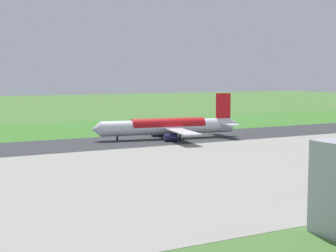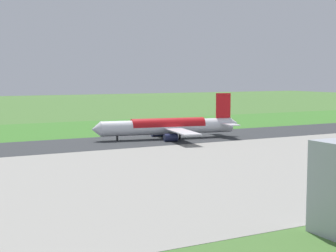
{
  "view_description": "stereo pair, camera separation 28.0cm",
  "coord_description": "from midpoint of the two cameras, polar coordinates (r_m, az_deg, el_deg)",
  "views": [
    {
      "loc": [
        89.61,
        158.33,
        22.48
      ],
      "look_at": [
        6.26,
        0.0,
        4.5
      ],
      "focal_mm": 54.81,
      "sensor_mm": 36.0,
      "label": 1
    },
    {
      "loc": [
        89.36,
        158.46,
        22.48
      ],
      "look_at": [
        6.26,
        0.0,
        4.5
      ],
      "focal_mm": 54.81,
      "sensor_mm": 36.0,
      "label": 2
    }
  ],
  "objects": [
    {
      "name": "airliner_main",
      "position": [
        179.97,
        0.16,
        -0.04
      ],
      "size": [
        53.99,
        44.39,
        15.88
      ],
      "color": "white",
      "rests_on": "ground"
    },
    {
      "name": "grass_verge_foreground",
      "position": [
        217.99,
        -3.28,
        -0.19
      ],
      "size": [
        600.0,
        80.0,
        0.04
      ],
      "primitive_type": "cube",
      "color": "#3C782B",
      "rests_on": "ground"
    },
    {
      "name": "apron_concrete",
      "position": [
        144.68,
        10.97,
        -3.3
      ],
      "size": [
        440.0,
        110.0,
        0.05
      ],
      "primitive_type": "cube",
      "color": "gray",
      "rests_on": "ground"
    },
    {
      "name": "ground_plane",
      "position": [
        183.31,
        1.78,
        -1.31
      ],
      "size": [
        800.0,
        800.0,
        0.0
      ],
      "primitive_type": "plane",
      "color": "#477233"
    },
    {
      "name": "traffic_cone_orange",
      "position": [
        211.26,
        -8.32,
        -0.36
      ],
      "size": [
        0.4,
        0.4,
        0.55
      ],
      "primitive_type": "cone",
      "color": "orange",
      "rests_on": "ground"
    },
    {
      "name": "no_stopping_sign",
      "position": [
        214.32,
        -6.55,
        0.06
      ],
      "size": [
        0.6,
        0.1,
        2.37
      ],
      "color": "slate",
      "rests_on": "ground"
    },
    {
      "name": "runway_asphalt",
      "position": [
        183.31,
        1.78,
        -1.3
      ],
      "size": [
        600.0,
        31.16,
        0.06
      ],
      "primitive_type": "cube",
      "color": "#2D3033",
      "rests_on": "ground"
    }
  ]
}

